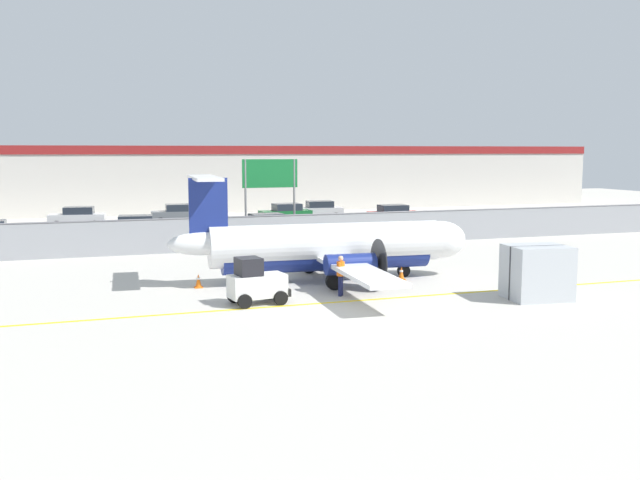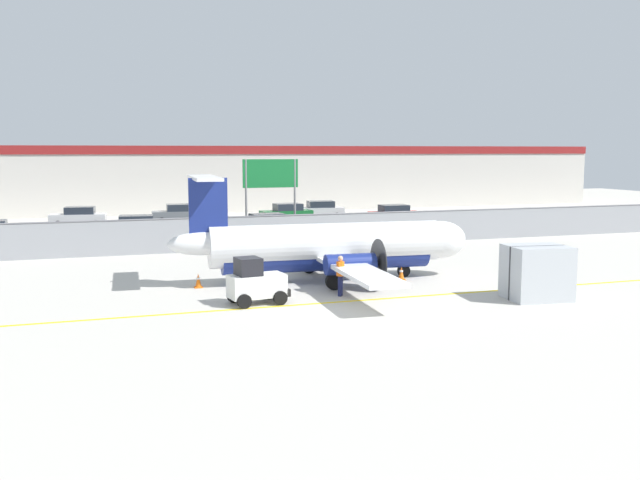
{
  "view_description": "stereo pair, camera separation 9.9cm",
  "coord_description": "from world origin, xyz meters",
  "px_view_note": "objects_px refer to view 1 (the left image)",
  "views": [
    {
      "loc": [
        -9.97,
        -24.29,
        6.04
      ],
      "look_at": [
        0.94,
        7.6,
        1.8
      ],
      "focal_mm": 40.0,
      "sensor_mm": 36.0,
      "label": 1
    },
    {
      "loc": [
        -9.88,
        -24.32,
        6.04
      ],
      "look_at": [
        0.94,
        7.6,
        1.8
      ],
      "focal_mm": 40.0,
      "sensor_mm": 36.0,
      "label": 2
    }
  ],
  "objects_px": {
    "traffic_cone_near_left": "(198,281)",
    "cargo_container": "(537,272)",
    "traffic_cone_near_right": "(401,273)",
    "parked_car_4": "(265,225)",
    "baggage_tug": "(256,283)",
    "parked_car_7": "(394,215)",
    "parked_car_5": "(286,213)",
    "commuter_airplane": "(332,247)",
    "parked_car_2": "(134,227)",
    "parked_car_1": "(78,217)",
    "parked_car_6": "(318,210)",
    "parked_car_3": "(178,214)",
    "highway_sign": "(270,181)",
    "ground_crew_worker": "(341,273)"
  },
  "relations": [
    {
      "from": "baggage_tug",
      "to": "traffic_cone_near_right",
      "type": "xyz_separation_m",
      "value": [
        7.73,
        2.98,
        -0.54
      ]
    },
    {
      "from": "ground_crew_worker",
      "to": "parked_car_6",
      "type": "distance_m",
      "value": 32.51
    },
    {
      "from": "commuter_airplane",
      "to": "parked_car_1",
      "type": "distance_m",
      "value": 29.65
    },
    {
      "from": "parked_car_3",
      "to": "parked_car_5",
      "type": "xyz_separation_m",
      "value": [
        8.5,
        -2.21,
        0.0
      ]
    },
    {
      "from": "baggage_tug",
      "to": "parked_car_4",
      "type": "distance_m",
      "value": 21.52
    },
    {
      "from": "commuter_airplane",
      "to": "parked_car_5",
      "type": "relative_size",
      "value": 3.75
    },
    {
      "from": "traffic_cone_near_right",
      "to": "parked_car_4",
      "type": "distance_m",
      "value": 17.89
    },
    {
      "from": "baggage_tug",
      "to": "parked_car_1",
      "type": "relative_size",
      "value": 0.56
    },
    {
      "from": "baggage_tug",
      "to": "cargo_container",
      "type": "distance_m",
      "value": 11.44
    },
    {
      "from": "commuter_airplane",
      "to": "parked_car_5",
      "type": "distance_m",
      "value": 26.03
    },
    {
      "from": "parked_car_5",
      "to": "traffic_cone_near_left",
      "type": "bearing_deg",
      "value": 62.9
    },
    {
      "from": "traffic_cone_near_left",
      "to": "parked_car_7",
      "type": "bearing_deg",
      "value": 47.68
    },
    {
      "from": "cargo_container",
      "to": "traffic_cone_near_right",
      "type": "height_order",
      "value": "cargo_container"
    },
    {
      "from": "parked_car_7",
      "to": "traffic_cone_near_right",
      "type": "bearing_deg",
      "value": -111.29
    },
    {
      "from": "parked_car_6",
      "to": "highway_sign",
      "type": "relative_size",
      "value": 0.79
    },
    {
      "from": "commuter_airplane",
      "to": "parked_car_6",
      "type": "distance_m",
      "value": 28.96
    },
    {
      "from": "commuter_airplane",
      "to": "traffic_cone_near_left",
      "type": "distance_m",
      "value": 6.35
    },
    {
      "from": "ground_crew_worker",
      "to": "parked_car_3",
      "type": "bearing_deg",
      "value": 128.61
    },
    {
      "from": "parked_car_6",
      "to": "parked_car_2",
      "type": "bearing_deg",
      "value": 34.61
    },
    {
      "from": "commuter_airplane",
      "to": "traffic_cone_near_left",
      "type": "xyz_separation_m",
      "value": [
        -6.22,
        0.23,
        -1.29
      ]
    },
    {
      "from": "ground_crew_worker",
      "to": "baggage_tug",
      "type": "bearing_deg",
      "value": -139.65
    },
    {
      "from": "traffic_cone_near_right",
      "to": "parked_car_2",
      "type": "bearing_deg",
      "value": 119.05
    },
    {
      "from": "parked_car_3",
      "to": "cargo_container",
      "type": "bearing_deg",
      "value": 109.17
    },
    {
      "from": "traffic_cone_near_right",
      "to": "parked_car_5",
      "type": "distance_m",
      "value": 26.49
    },
    {
      "from": "highway_sign",
      "to": "commuter_airplane",
      "type": "bearing_deg",
      "value": -92.18
    },
    {
      "from": "highway_sign",
      "to": "traffic_cone_near_right",
      "type": "bearing_deg",
      "value": -79.25
    },
    {
      "from": "ground_crew_worker",
      "to": "highway_sign",
      "type": "xyz_separation_m",
      "value": [
        1.37,
        16.46,
        3.19
      ]
    },
    {
      "from": "traffic_cone_near_left",
      "to": "cargo_container",
      "type": "bearing_deg",
      "value": -28.35
    },
    {
      "from": "cargo_container",
      "to": "highway_sign",
      "type": "height_order",
      "value": "highway_sign"
    },
    {
      "from": "parked_car_2",
      "to": "highway_sign",
      "type": "relative_size",
      "value": 0.8
    },
    {
      "from": "parked_car_6",
      "to": "commuter_airplane",
      "type": "bearing_deg",
      "value": 77.66
    },
    {
      "from": "parked_car_5",
      "to": "baggage_tug",
      "type": "bearing_deg",
      "value": 68.75
    },
    {
      "from": "highway_sign",
      "to": "baggage_tug",
      "type": "bearing_deg",
      "value": -106.8
    },
    {
      "from": "parked_car_7",
      "to": "traffic_cone_near_left",
      "type": "bearing_deg",
      "value": -129.6
    },
    {
      "from": "traffic_cone_near_right",
      "to": "baggage_tug",
      "type": "bearing_deg",
      "value": -158.94
    },
    {
      "from": "baggage_tug",
      "to": "cargo_container",
      "type": "xyz_separation_m",
      "value": [
        11.1,
        -2.76,
        0.24
      ]
    },
    {
      "from": "cargo_container",
      "to": "parked_car_4",
      "type": "xyz_separation_m",
      "value": [
        -5.38,
        23.5,
        -0.21
      ]
    },
    {
      "from": "traffic_cone_near_left",
      "to": "parked_car_2",
      "type": "distance_m",
      "value": 18.24
    },
    {
      "from": "parked_car_5",
      "to": "commuter_airplane",
      "type": "bearing_deg",
      "value": 75.7
    },
    {
      "from": "ground_crew_worker",
      "to": "parked_car_7",
      "type": "height_order",
      "value": "same"
    },
    {
      "from": "traffic_cone_near_right",
      "to": "parked_car_7",
      "type": "height_order",
      "value": "parked_car_7"
    },
    {
      "from": "baggage_tug",
      "to": "parked_car_4",
      "type": "relative_size",
      "value": 0.57
    },
    {
      "from": "commuter_airplane",
      "to": "ground_crew_worker",
      "type": "xyz_separation_m",
      "value": [
        -0.87,
        -3.46,
        -0.65
      ]
    },
    {
      "from": "parked_car_2",
      "to": "highway_sign",
      "type": "distance_m",
      "value": 10.25
    },
    {
      "from": "cargo_container",
      "to": "parked_car_5",
      "type": "relative_size",
      "value": 0.61
    },
    {
      "from": "parked_car_1",
      "to": "baggage_tug",
      "type": "bearing_deg",
      "value": 109.28
    },
    {
      "from": "cargo_container",
      "to": "parked_car_6",
      "type": "relative_size",
      "value": 0.6
    },
    {
      "from": "traffic_cone_near_right",
      "to": "parked_car_4",
      "type": "xyz_separation_m",
      "value": [
        -2.01,
        17.77,
        0.58
      ]
    },
    {
      "from": "parked_car_3",
      "to": "parked_car_7",
      "type": "xyz_separation_m",
      "value": [
        16.44,
        -6.31,
        0.0
      ]
    },
    {
      "from": "ground_crew_worker",
      "to": "cargo_container",
      "type": "xyz_separation_m",
      "value": [
        7.37,
        -3.17,
        0.15
      ]
    }
  ]
}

